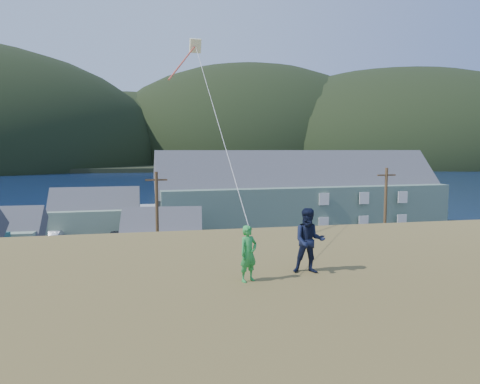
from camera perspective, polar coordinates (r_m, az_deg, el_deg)
name	(u,v)px	position (r m, az deg, el deg)	size (l,w,h in m)	color
ground	(191,295)	(32.23, -6.54, -13.55)	(900.00, 900.00, 0.00)	#0A1638
grass_strip	(194,305)	(30.34, -6.20, -14.69)	(110.00, 8.00, 0.10)	#4C3D19
waterfront_lot	(178,244)	(48.56, -8.28, -6.90)	(72.00, 36.00, 0.12)	#28282B
wharf	(132,213)	(71.15, -14.16, -2.68)	(26.00, 14.00, 0.90)	gray
far_shore	(157,161)	(360.47, -11.07, 4.06)	(900.00, 320.00, 2.00)	black
far_hills	(207,161)	(312.17, -4.44, 4.10)	(760.00, 265.00, 143.00)	black
lodge	(301,195)	(54.46, 8.11, -0.41)	(36.45, 11.98, 12.65)	slate
shed_white	(162,236)	(41.80, -10.35, -5.79)	(8.08, 5.77, 6.08)	beige
shed_palegreen_far	(95,213)	(55.73, -18.71, -2.71)	(10.79, 6.29, 7.20)	slate
utility_poles	(163,232)	(32.42, -10.18, -5.24)	(37.08, 0.24, 8.99)	#47331E
parked_cars	(113,232)	(53.42, -16.61, -5.07)	(22.79, 12.19, 1.58)	silver
kite_flyer_green	(248,254)	(11.12, 1.12, -8.20)	(0.53, 0.35, 1.46)	green
kite_flyer_navy	(309,241)	(11.96, 9.20, -6.44)	(0.88, 0.68, 1.80)	black
kite_rig	(194,50)	(18.34, -6.15, 18.32)	(0.92, 4.03, 9.82)	#F0F3B9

